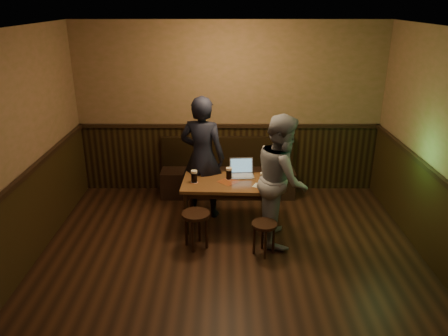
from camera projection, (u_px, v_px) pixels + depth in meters
name	position (u px, v px, depth m)	size (l,w,h in m)	color
room	(231.00, 190.00, 4.63)	(5.04, 6.04, 2.84)	black
bench	(228.00, 176.00, 7.30)	(2.20, 0.50, 0.95)	black
pub_table	(228.00, 187.00, 6.17)	(1.32, 0.79, 0.69)	#543118
stool_left	(196.00, 220.00, 5.69)	(0.45, 0.45, 0.50)	black
stool_right	(264.00, 229.00, 5.55)	(0.35, 0.35, 0.44)	black
pint_left	(194.00, 176.00, 6.08)	(0.12, 0.12, 0.18)	#9D3113
pint_mid	(229.00, 173.00, 6.19)	(0.11, 0.11, 0.17)	#9D3113
pint_right	(263.00, 178.00, 6.06)	(0.10, 0.10, 0.16)	#9D3113
laptop	(242.00, 171.00, 6.33)	(0.36, 0.29, 0.24)	silver
menu	(261.00, 186.00, 5.99)	(0.22, 0.15, 0.00)	silver
person_suit	(203.00, 157.00, 6.40)	(0.67, 0.44, 1.84)	black
person_grey	(282.00, 179.00, 5.74)	(0.85, 0.66, 1.75)	gray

